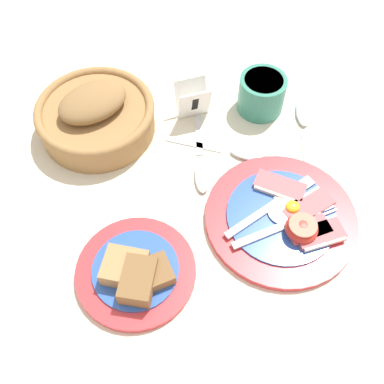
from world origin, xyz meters
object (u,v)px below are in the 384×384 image
Objects in this scene: breakfast_plate at (285,218)px; teaspoon_near_cup at (235,152)px; bread_plate at (136,272)px; teaspoon_by_saucer at (304,124)px; sugar_cup at (262,93)px; number_card at (193,100)px; teaspoon_stray at (201,164)px; bread_basket at (96,115)px.

teaspoon_near_cup is (-0.03, 0.16, -0.01)m from breakfast_plate.
teaspoon_near_cup is at bearing 99.14° from breakfast_plate.
bread_plate is 0.43m from teaspoon_by_saucer.
breakfast_plate is at bearing -104.17° from sugar_cup.
teaspoon_by_saucer is at bearing -24.52° from number_card.
number_card is 0.13m from teaspoon_stray.
sugar_cup is 0.47× the size of teaspoon_by_saucer.
bread_basket is (0.01, 0.31, 0.02)m from bread_plate.
bread_basket is at bearing -177.21° from teaspoon_near_cup.
number_card is at bearing 169.45° from sugar_cup.
bread_basket reaches higher than breakfast_plate.
teaspoon_stray is (-0.22, -0.03, 0.00)m from teaspoon_by_saucer.
teaspoon_by_saucer is 0.15m from teaspoon_near_cup.
bread_plate reaches higher than breakfast_plate.
number_card is (-0.07, 0.27, 0.03)m from breakfast_plate.
breakfast_plate is 3.37× the size of number_card.
bread_basket is 2.94× the size of number_card.
number_card is at bearing 56.98° from bread_plate.
sugar_cup is 0.52× the size of teaspoon_near_cup.
teaspoon_stray is at bearing 45.99° from bread_plate.
teaspoon_by_saucer is (0.19, -0.09, -0.03)m from number_card.
sugar_cup is 0.10m from teaspoon_by_saucer.
teaspoon_near_cup is 0.89× the size of teaspoon_stray.
number_card is (0.18, -0.02, -0.00)m from bread_basket.
teaspoon_stray is at bearing -43.00° from bread_basket.
bread_plate is at bearing 138.96° from teaspoon_by_saucer.
sugar_cup reaches higher than teaspoon_near_cup.
bread_basket reaches higher than teaspoon_near_cup.
sugar_cup reaches higher than teaspoon_by_saucer.
teaspoon_by_saucer is (0.38, 0.20, -0.01)m from bread_plate.
bread_basket is 1.27× the size of teaspoon_near_cup.
bread_basket is (-0.25, 0.29, 0.03)m from breakfast_plate.
bread_plate is at bearing -91.55° from bread_basket.
bread_plate is 0.34m from number_card.
teaspoon_near_cup is at bearing 112.28° from teaspoon_stray.
teaspoon_by_saucer is (0.37, -0.11, -0.03)m from bread_basket.
bread_plate is (-0.25, -0.02, 0.01)m from breakfast_plate.
teaspoon_by_saucer is at bearing -48.60° from sugar_cup.
bread_plate is 0.85× the size of bread_basket.
breakfast_plate is 1.30× the size of teaspoon_stray.
breakfast_plate reaches higher than teaspoon_stray.
breakfast_plate is 1.15× the size of bread_basket.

